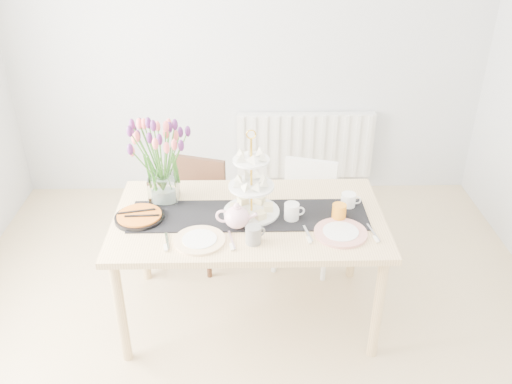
{
  "coord_description": "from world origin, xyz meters",
  "views": [
    {
      "loc": [
        -0.02,
        -2.17,
        2.46
      ],
      "look_at": [
        0.03,
        0.5,
        0.94
      ],
      "focal_mm": 38.0,
      "sensor_mm": 36.0,
      "label": 1
    }
  ],
  "objects_px": {
    "teapot": "(237,217)",
    "mug_grey": "(253,235)",
    "tart_tin": "(139,217)",
    "mug_white": "(292,212)",
    "radiator": "(305,145)",
    "plate_left": "(200,240)",
    "chair_white": "(307,206)",
    "cake_stand": "(251,193)",
    "cream_jug": "(348,200)",
    "mug_orange": "(339,212)",
    "chair_brown": "(197,204)",
    "plate_right": "(341,233)",
    "tulip_vase": "(160,149)",
    "dining_table": "(249,227)"
  },
  "relations": [
    {
      "from": "plate_right",
      "to": "radiator",
      "type": "bearing_deg",
      "value": 90.13
    },
    {
      "from": "tulip_vase",
      "to": "mug_grey",
      "type": "relative_size",
      "value": 6.15
    },
    {
      "from": "mug_grey",
      "to": "cream_jug",
      "type": "bearing_deg",
      "value": -0.79
    },
    {
      "from": "radiator",
      "to": "cake_stand",
      "type": "bearing_deg",
      "value": -106.95
    },
    {
      "from": "mug_white",
      "to": "plate_right",
      "type": "relative_size",
      "value": 0.35
    },
    {
      "from": "teapot",
      "to": "plate_left",
      "type": "bearing_deg",
      "value": -138.99
    },
    {
      "from": "mug_orange",
      "to": "plate_left",
      "type": "relative_size",
      "value": 0.35
    },
    {
      "from": "mug_orange",
      "to": "tart_tin",
      "type": "bearing_deg",
      "value": 121.92
    },
    {
      "from": "chair_brown",
      "to": "mug_orange",
      "type": "relative_size",
      "value": 7.71
    },
    {
      "from": "radiator",
      "to": "plate_right",
      "type": "height_order",
      "value": "plate_right"
    },
    {
      "from": "cake_stand",
      "to": "cream_jug",
      "type": "distance_m",
      "value": 0.6
    },
    {
      "from": "plate_left",
      "to": "teapot",
      "type": "bearing_deg",
      "value": 32.49
    },
    {
      "from": "dining_table",
      "to": "mug_orange",
      "type": "xyz_separation_m",
      "value": [
        0.53,
        -0.05,
        0.13
      ]
    },
    {
      "from": "plate_right",
      "to": "mug_white",
      "type": "bearing_deg",
      "value": 149.52
    },
    {
      "from": "tart_tin",
      "to": "chair_brown",
      "type": "bearing_deg",
      "value": 69.31
    },
    {
      "from": "mug_grey",
      "to": "plate_right",
      "type": "relative_size",
      "value": 0.34
    },
    {
      "from": "chair_white",
      "to": "plate_right",
      "type": "distance_m",
      "value": 0.89
    },
    {
      "from": "chair_brown",
      "to": "chair_white",
      "type": "relative_size",
      "value": 0.99
    },
    {
      "from": "cake_stand",
      "to": "plate_left",
      "type": "xyz_separation_m",
      "value": [
        -0.29,
        -0.28,
        -0.13
      ]
    },
    {
      "from": "tart_tin",
      "to": "plate_left",
      "type": "distance_m",
      "value": 0.43
    },
    {
      "from": "radiator",
      "to": "plate_left",
      "type": "height_order",
      "value": "plate_left"
    },
    {
      "from": "chair_brown",
      "to": "teapot",
      "type": "distance_m",
      "value": 0.94
    },
    {
      "from": "cake_stand",
      "to": "mug_white",
      "type": "distance_m",
      "value": 0.26
    },
    {
      "from": "mug_grey",
      "to": "mug_orange",
      "type": "relative_size",
      "value": 1.05
    },
    {
      "from": "cream_jug",
      "to": "mug_grey",
      "type": "distance_m",
      "value": 0.69
    },
    {
      "from": "teapot",
      "to": "plate_right",
      "type": "xyz_separation_m",
      "value": [
        0.58,
        -0.07,
        -0.06
      ]
    },
    {
      "from": "cream_jug",
      "to": "mug_orange",
      "type": "height_order",
      "value": "mug_orange"
    },
    {
      "from": "radiator",
      "to": "mug_grey",
      "type": "bearing_deg",
      "value": -104.24
    },
    {
      "from": "cake_stand",
      "to": "plate_left",
      "type": "distance_m",
      "value": 0.43
    },
    {
      "from": "cream_jug",
      "to": "mug_white",
      "type": "relative_size",
      "value": 0.85
    },
    {
      "from": "chair_brown",
      "to": "mug_white",
      "type": "relative_size",
      "value": 7.22
    },
    {
      "from": "radiator",
      "to": "mug_orange",
      "type": "xyz_separation_m",
      "value": [
        0.02,
        -1.69,
        0.35
      ]
    },
    {
      "from": "chair_white",
      "to": "mug_grey",
      "type": "xyz_separation_m",
      "value": [
        -0.4,
        -0.9,
        0.36
      ]
    },
    {
      "from": "tart_tin",
      "to": "mug_white",
      "type": "relative_size",
      "value": 2.75
    },
    {
      "from": "tart_tin",
      "to": "plate_left",
      "type": "height_order",
      "value": "tart_tin"
    },
    {
      "from": "radiator",
      "to": "mug_white",
      "type": "height_order",
      "value": "mug_white"
    },
    {
      "from": "cream_jug",
      "to": "mug_grey",
      "type": "xyz_separation_m",
      "value": [
        -0.58,
        -0.37,
        0.01
      ]
    },
    {
      "from": "cake_stand",
      "to": "mug_grey",
      "type": "height_order",
      "value": "cake_stand"
    },
    {
      "from": "cream_jug",
      "to": "mug_grey",
      "type": "relative_size",
      "value": 0.86
    },
    {
      "from": "cream_jug",
      "to": "mug_grey",
      "type": "bearing_deg",
      "value": -140.12
    },
    {
      "from": "tart_tin",
      "to": "plate_right",
      "type": "height_order",
      "value": "tart_tin"
    },
    {
      "from": "plate_left",
      "to": "plate_right",
      "type": "bearing_deg",
      "value": 4.16
    },
    {
      "from": "mug_orange",
      "to": "cake_stand",
      "type": "bearing_deg",
      "value": 114.9
    },
    {
      "from": "mug_grey",
      "to": "mug_white",
      "type": "height_order",
      "value": "mug_white"
    },
    {
      "from": "mug_orange",
      "to": "plate_right",
      "type": "relative_size",
      "value": 0.33
    },
    {
      "from": "tulip_vase",
      "to": "cake_stand",
      "type": "xyz_separation_m",
      "value": [
        0.54,
        -0.17,
        -0.21
      ]
    },
    {
      "from": "chair_white",
      "to": "mug_grey",
      "type": "distance_m",
      "value": 1.05
    },
    {
      "from": "mug_grey",
      "to": "mug_white",
      "type": "xyz_separation_m",
      "value": [
        0.23,
        0.23,
        0.0
      ]
    },
    {
      "from": "radiator",
      "to": "teapot",
      "type": "xyz_separation_m",
      "value": [
        -0.58,
        -1.77,
        0.37
      ]
    },
    {
      "from": "teapot",
      "to": "mug_grey",
      "type": "distance_m",
      "value": 0.18
    }
  ]
}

